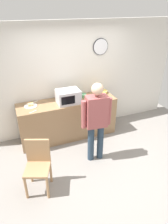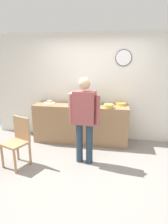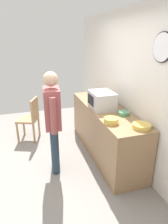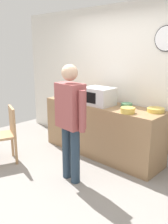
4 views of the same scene
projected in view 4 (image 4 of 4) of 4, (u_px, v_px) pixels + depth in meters
name	position (u px, v px, depth m)	size (l,w,h in m)	color
ground_plane	(61.00, 185.00, 3.45)	(6.00, 6.00, 0.00)	gray
back_wall	(128.00, 82.00, 4.24)	(5.40, 0.13, 2.60)	silver
kitchen_counter	(101.00, 129.00, 4.38)	(2.26, 0.62, 0.93)	#93704C
microwave	(99.00, 96.00, 4.16)	(0.50, 0.39, 0.30)	silver
sandwich_plate	(72.00, 96.00, 4.82)	(0.27, 0.27, 0.07)	white
salad_bowl	(127.00, 105.00, 4.07)	(0.19, 0.19, 0.06)	#4C8E60
cereal_bowl	(156.00, 110.00, 3.72)	(0.26, 0.26, 0.06)	gold
mixing_bowl	(128.00, 110.00, 3.66)	(0.22, 0.22, 0.08)	gold
fork_utensil	(61.00, 99.00, 4.63)	(0.17, 0.02, 0.01)	silver
spoon_utensil	(82.00, 97.00, 4.88)	(0.17, 0.02, 0.01)	silver
person_standing	(70.00, 116.00, 3.36)	(0.59, 0.28, 1.67)	#253749
wooden_chair	(7.00, 132.00, 4.06)	(0.52, 0.52, 0.94)	#A87F56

